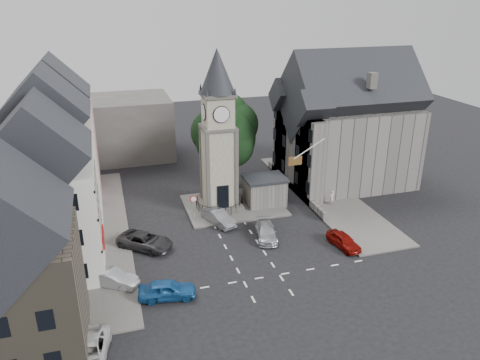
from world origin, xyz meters
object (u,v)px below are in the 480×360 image
object	(u,v)px
pedestrian	(332,198)
stone_shelter	(265,191)
car_west_blue	(167,290)
clock_tower	(218,133)
car_east_red	(344,241)

from	to	relation	value
pedestrian	stone_shelter	bearing A→B (deg)	-45.58
stone_shelter	car_west_blue	size ratio (longest dim) A/B	1.02
clock_tower	car_west_blue	xyz separation A→B (m)	(-7.50, -13.99, -7.40)
clock_tower	stone_shelter	xyz separation A→B (m)	(4.80, -0.49, -6.57)
clock_tower	pedestrian	size ratio (longest dim) A/B	9.71
clock_tower	car_east_red	distance (m)	15.78
car_west_blue	clock_tower	bearing A→B (deg)	-19.40
clock_tower	car_west_blue	distance (m)	17.52
stone_shelter	car_east_red	size ratio (longest dim) A/B	1.16
car_east_red	pedestrian	world-z (taller)	pedestrian
car_east_red	pedestrian	distance (m)	8.76
clock_tower	stone_shelter	distance (m)	8.15
car_west_blue	car_east_red	xyz separation A→B (m)	(16.00, 3.00, -0.09)
clock_tower	stone_shelter	bearing A→B (deg)	-5.84
stone_shelter	pedestrian	size ratio (longest dim) A/B	2.57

